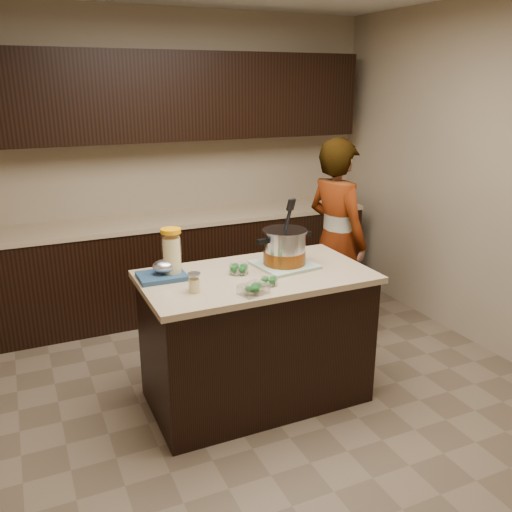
{
  "coord_description": "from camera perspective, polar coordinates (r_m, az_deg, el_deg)",
  "views": [
    {
      "loc": [
        -1.35,
        -2.97,
        2.07
      ],
      "look_at": [
        0.0,
        0.0,
        1.02
      ],
      "focal_mm": 38.0,
      "sensor_mm": 36.0,
      "label": 1
    }
  ],
  "objects": [
    {
      "name": "broccoli_tub_rect",
      "position": [
        3.13,
        -0.26,
        -3.55
      ],
      "size": [
        0.19,
        0.16,
        0.06
      ],
      "rotation": [
        0.0,
        0.0,
        0.27
      ],
      "color": "silver",
      "rests_on": "island"
    },
    {
      "name": "back_cabinets",
      "position": [
        5.02,
        -8.26,
        4.67
      ],
      "size": [
        3.6,
        0.63,
        2.33
      ],
      "color": "black",
      "rests_on": "ground"
    },
    {
      "name": "island",
      "position": [
        3.63,
        -0.0,
        -8.55
      ],
      "size": [
        1.46,
        0.81,
        0.9
      ],
      "color": "black",
      "rests_on": "ground"
    },
    {
      "name": "mason_jar",
      "position": [
        3.17,
        -6.51,
        -2.84
      ],
      "size": [
        0.08,
        0.08,
        0.12
      ],
      "rotation": [
        0.0,
        0.0,
        -0.08
      ],
      "color": "#E9D98E",
      "rests_on": "island"
    },
    {
      "name": "broccoli_tub_right",
      "position": [
        3.27,
        1.38,
        -2.67
      ],
      "size": [
        0.12,
        0.12,
        0.05
      ],
      "rotation": [
        0.0,
        0.0,
        -0.12
      ],
      "color": "silver",
      "rests_on": "island"
    },
    {
      "name": "broccoli_tub_left",
      "position": [
        3.46,
        -1.83,
        -1.43
      ],
      "size": [
        0.14,
        0.14,
        0.06
      ],
      "rotation": [
        0.0,
        0.0,
        -0.09
      ],
      "color": "silver",
      "rests_on": "island"
    },
    {
      "name": "person",
      "position": [
        4.5,
        8.44,
        1.69
      ],
      "size": [
        0.52,
        0.68,
        1.66
      ],
      "primitive_type": "imported",
      "rotation": [
        0.0,
        0.0,
        1.78
      ],
      "color": "gray",
      "rests_on": "ground"
    },
    {
      "name": "room_shell",
      "position": [
        3.28,
        -0.0,
        11.65
      ],
      "size": [
        4.04,
        4.04,
        2.72
      ],
      "color": "tan",
      "rests_on": "ground"
    },
    {
      "name": "stock_pot",
      "position": [
        3.57,
        3.02,
        0.72
      ],
      "size": [
        0.41,
        0.33,
        0.42
      ],
      "rotation": [
        0.0,
        0.0,
        0.11
      ],
      "color": "#B7B7BC",
      "rests_on": "dish_towel"
    },
    {
      "name": "dish_towel",
      "position": [
        3.6,
        2.99,
        -0.92
      ],
      "size": [
        0.4,
        0.4,
        0.02
      ],
      "primitive_type": "cube",
      "rotation": [
        0.0,
        0.0,
        0.13
      ],
      "color": "#5D8A5F",
      "rests_on": "island"
    },
    {
      "name": "ground_plane",
      "position": [
        3.86,
        -0.0,
        -14.59
      ],
      "size": [
        4.0,
        4.0,
        0.0
      ],
      "primitive_type": "plane",
      "color": "brown",
      "rests_on": "ground"
    },
    {
      "name": "blue_tray",
      "position": [
        3.42,
        -9.78,
        -1.71
      ],
      "size": [
        0.29,
        0.24,
        0.11
      ],
      "rotation": [
        0.0,
        0.0,
        -0.02
      ],
      "color": "navy",
      "rests_on": "island"
    },
    {
      "name": "lemonade_pitcher",
      "position": [
        3.41,
        -8.85,
        0.12
      ],
      "size": [
        0.15,
        0.15,
        0.31
      ],
      "rotation": [
        0.0,
        0.0,
        0.24
      ],
      "color": "#E9D98E",
      "rests_on": "island"
    }
  ]
}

